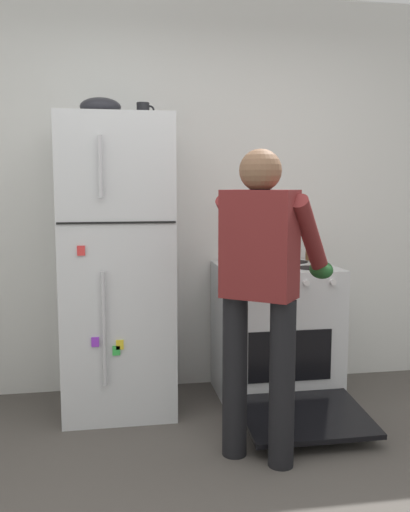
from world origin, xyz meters
The scene contains 8 objects.
kitchen_wall_back centered at (0.00, 1.95, 1.35)m, with size 6.00×0.10×2.70m, color silver.
refrigerator centered at (-0.51, 1.57, 0.92)m, with size 0.68×0.72×1.84m.
stove_range centered at (0.53, 1.55, 0.44)m, with size 0.76×1.21×0.90m.
person_cook centered at (0.21, 0.74, 0.96)m, with size 0.68×0.72×1.60m.
red_pot centered at (0.37, 1.52, 0.95)m, with size 0.33×0.23×0.11m.
coffee_mug centered at (-0.32, 1.62, 1.88)m, with size 0.11×0.08×0.10m.
pepper_mill centered at (0.83, 1.77, 1.00)m, with size 0.05×0.05×0.20m, color brown.
mixing_bowl centered at (-0.59, 1.57, 1.89)m, with size 0.25×0.25×0.11m, color black.
Camera 1 is at (-0.56, -1.99, 1.42)m, focal length 39.60 mm.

